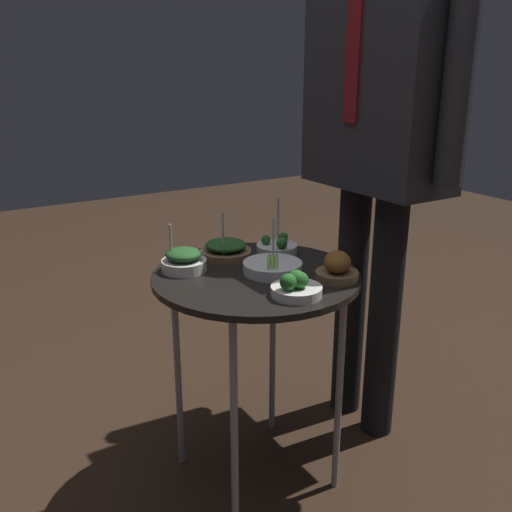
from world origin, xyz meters
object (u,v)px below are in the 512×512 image
at_px(bowl_asparagus_front_right, 273,267).
at_px(bowl_broccoli_back_right, 297,287).
at_px(serving_cart, 256,293).
at_px(bowl_broccoli_back_left, 277,247).
at_px(bowl_roast_mid_left, 337,268).
at_px(bowl_spinach_center, 184,261).
at_px(bowl_spinach_front_left, 225,249).
at_px(waiter_figure, 380,109).

distance_m(bowl_asparagus_front_right, bowl_broccoli_back_right, 0.18).
bearing_deg(bowl_asparagus_front_right, bowl_broccoli_back_right, -13.68).
bearing_deg(serving_cart, bowl_broccoli_back_left, 128.21).
distance_m(serving_cart, bowl_roast_mid_left, 0.24).
distance_m(bowl_roast_mid_left, bowl_broccoli_back_right, 0.16).
bearing_deg(bowl_roast_mid_left, bowl_spinach_center, -131.68).
xyz_separation_m(bowl_asparagus_front_right, bowl_spinach_front_left, (-0.19, -0.04, 0.01)).
bearing_deg(waiter_figure, bowl_asparagus_front_right, -80.04).
xyz_separation_m(bowl_roast_mid_left, bowl_broccoli_back_right, (0.04, -0.16, -0.01)).
xyz_separation_m(bowl_broccoli_back_left, bowl_spinach_center, (-0.01, -0.31, 0.01)).
height_order(bowl_broccoli_back_left, waiter_figure, waiter_figure).
bearing_deg(bowl_broccoli_back_right, serving_cart, 179.75).
distance_m(serving_cart, bowl_broccoli_back_right, 0.21).
height_order(bowl_broccoli_back_left, bowl_spinach_center, bowl_broccoli_back_left).
xyz_separation_m(bowl_spinach_front_left, bowl_broccoli_back_right, (0.36, 0.00, 0.00)).
bearing_deg(bowl_spinach_front_left, waiter_figure, 76.72).
xyz_separation_m(serving_cart, bowl_broccoli_back_right, (0.19, -0.00, 0.08)).
bearing_deg(bowl_roast_mid_left, bowl_asparagus_front_right, -139.86).
relative_size(bowl_broccoli_back_left, bowl_asparagus_front_right, 1.00).
distance_m(bowl_broccoli_back_left, bowl_spinach_front_left, 0.16).
distance_m(bowl_broccoli_back_left, bowl_broccoli_back_right, 0.34).
distance_m(serving_cart, waiter_figure, 0.67).
height_order(bowl_roast_mid_left, bowl_asparagus_front_right, bowl_asparagus_front_right).
height_order(bowl_roast_mid_left, bowl_spinach_front_left, bowl_spinach_front_left).
relative_size(bowl_roast_mid_left, bowl_spinach_front_left, 0.77).
relative_size(bowl_broccoli_back_left, bowl_spinach_center, 1.23).
height_order(bowl_roast_mid_left, bowl_broccoli_back_right, bowl_roast_mid_left).
relative_size(bowl_broccoli_back_left, bowl_spinach_front_left, 1.07).
relative_size(bowl_roast_mid_left, bowl_broccoli_back_right, 0.91).
bearing_deg(waiter_figure, bowl_roast_mid_left, -56.45).
bearing_deg(waiter_figure, bowl_broccoli_back_right, -62.54).
relative_size(bowl_spinach_front_left, waiter_figure, 0.09).
relative_size(bowl_spinach_center, bowl_broccoli_back_right, 1.03).
xyz_separation_m(bowl_roast_mid_left, bowl_asparagus_front_right, (-0.14, -0.11, -0.02)).
height_order(bowl_roast_mid_left, bowl_spinach_center, bowl_spinach_center).
bearing_deg(bowl_spinach_center, bowl_broccoli_back_left, 88.58).
xyz_separation_m(bowl_broccoli_back_left, bowl_broccoli_back_right, (0.31, -0.15, 0.01)).
height_order(serving_cart, bowl_spinach_front_left, bowl_spinach_front_left).
xyz_separation_m(bowl_asparagus_front_right, bowl_broccoli_back_right, (0.17, -0.04, 0.01)).
bearing_deg(bowl_broccoli_back_right, bowl_asparagus_front_right, 166.32).
bearing_deg(bowl_spinach_front_left, bowl_spinach_center, -73.40).
bearing_deg(bowl_broccoli_back_left, bowl_broccoli_back_right, -25.72).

